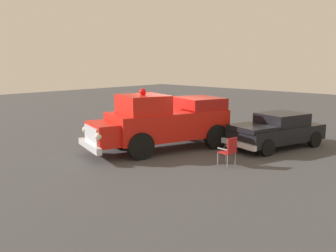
{
  "coord_description": "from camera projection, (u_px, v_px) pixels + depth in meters",
  "views": [
    {
      "loc": [
        10.52,
        -11.47,
        3.7
      ],
      "look_at": [
        0.05,
        -0.39,
        0.97
      ],
      "focal_mm": 39.51,
      "sensor_mm": 36.0,
      "label": 1
    }
  ],
  "objects": [
    {
      "name": "spectator_seated",
      "position": [
        159.0,
        118.0,
        19.3
      ],
      "size": [
        0.65,
        0.6,
        1.29
      ],
      "color": "#383842",
      "rests_on": "ground"
    },
    {
      "name": "lawn_chair_by_car",
      "position": [
        229.0,
        149.0,
        13.04
      ],
      "size": [
        0.54,
        0.56,
        1.02
      ],
      "color": "#B7BABF",
      "rests_on": "ground"
    },
    {
      "name": "classic_hot_rod",
      "position": [
        276.0,
        130.0,
        15.75
      ],
      "size": [
        2.9,
        4.69,
        1.46
      ],
      "color": "black",
      "rests_on": "ground"
    },
    {
      "name": "lawn_chair_near_truck",
      "position": [
        158.0,
        120.0,
        19.45
      ],
      "size": [
        0.68,
        0.68,
        1.02
      ],
      "color": "#B7BABF",
      "rests_on": "ground"
    },
    {
      "name": "vintage_fire_truck",
      "position": [
        163.0,
        121.0,
        15.34
      ],
      "size": [
        3.89,
        6.33,
        2.59
      ],
      "color": "black",
      "rests_on": "ground"
    },
    {
      "name": "ground_plane",
      "position": [
        173.0,
        147.0,
        15.97
      ],
      "size": [
        60.0,
        60.0,
        0.0
      ],
      "primitive_type": "plane",
      "color": "#424244"
    },
    {
      "name": "traffic_cone",
      "position": [
        222.0,
        135.0,
        17.03
      ],
      "size": [
        0.4,
        0.4,
        0.64
      ],
      "color": "orange",
      "rests_on": "ground"
    },
    {
      "name": "spectator_standing",
      "position": [
        185.0,
        109.0,
        20.98
      ],
      "size": [
        0.6,
        0.44,
        1.68
      ],
      "color": "#2D334C",
      "rests_on": "ground"
    }
  ]
}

